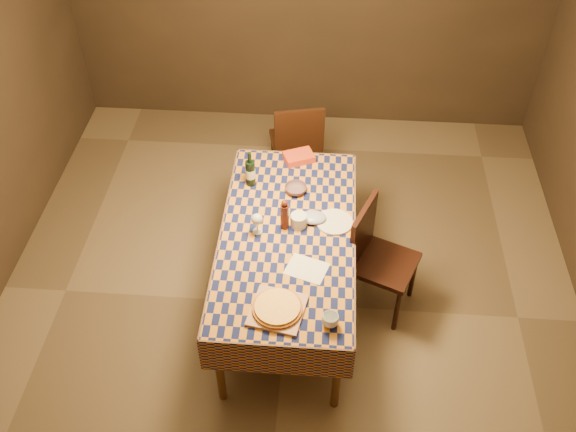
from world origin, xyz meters
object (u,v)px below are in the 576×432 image
at_px(dining_table, 287,242).
at_px(chair_far, 297,142).
at_px(bowl, 296,189).
at_px(wine_bottle, 250,173).
at_px(cutting_board, 277,310).
at_px(chair_right, 376,253).
at_px(white_plate, 334,222).
at_px(pizza, 277,308).

xyz_separation_m(dining_table, chair_far, (-0.02, 1.37, -0.17)).
relative_size(bowl, wine_bottle, 0.55).
bearing_deg(cutting_board, chair_right, 49.66).
height_order(cutting_board, chair_right, chair_right).
relative_size(wine_bottle, chair_right, 0.32).
bearing_deg(wine_bottle, white_plate, -30.23).
bearing_deg(pizza, bowl, 87.93).
bearing_deg(chair_right, wine_bottle, 156.41).
relative_size(bowl, chair_right, 0.17).
xyz_separation_m(wine_bottle, chair_right, (0.95, -0.41, -0.36)).
height_order(bowl, wine_bottle, wine_bottle).
height_order(cutting_board, chair_far, chair_far).
xyz_separation_m(cutting_board, wine_bottle, (-0.30, 1.17, 0.10)).
height_order(wine_bottle, chair_far, wine_bottle).
height_order(dining_table, chair_right, chair_right).
bearing_deg(chair_far, pizza, -89.79).
bearing_deg(white_plate, pizza, -112.49).
bearing_deg(wine_bottle, dining_table, -58.42).
bearing_deg(dining_table, chair_right, 8.67).
xyz_separation_m(cutting_board, bowl, (0.04, 1.11, 0.02)).
distance_m(wine_bottle, chair_right, 1.09).
relative_size(dining_table, cutting_board, 5.72).
bearing_deg(pizza, chair_far, 90.21).
bearing_deg(dining_table, bowl, 86.42).
bearing_deg(chair_right, cutting_board, -130.34).
relative_size(bowl, chair_far, 0.17).
height_order(wine_bottle, white_plate, wine_bottle).
height_order(dining_table, pizza, pizza).
xyz_separation_m(wine_bottle, chair_far, (0.29, 0.86, -0.36)).
xyz_separation_m(dining_table, bowl, (0.03, 0.45, 0.10)).
xyz_separation_m(white_plate, chair_right, (0.31, -0.04, -0.25)).
bearing_deg(dining_table, pizza, -91.05).
xyz_separation_m(pizza, bowl, (0.04, 1.11, -0.01)).
xyz_separation_m(pizza, chair_right, (0.65, 0.76, -0.28)).
bearing_deg(wine_bottle, chair_right, -23.59).
xyz_separation_m(dining_table, chair_right, (0.63, 0.10, -0.17)).
xyz_separation_m(cutting_board, chair_right, (0.65, 0.76, -0.26)).
relative_size(white_plate, chair_far, 0.28).
distance_m(bowl, white_plate, 0.42).
bearing_deg(bowl, dining_table, -93.58).
distance_m(pizza, chair_far, 2.05).
bearing_deg(wine_bottle, chair_far, 71.15).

